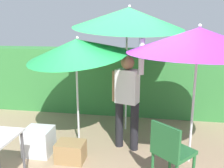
% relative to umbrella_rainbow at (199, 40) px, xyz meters
% --- Properties ---
extents(ground_plane, '(24.00, 24.00, 0.00)m').
position_rel_umbrella_rainbow_xyz_m(ground_plane, '(-1.29, 0.09, -1.87)').
color(ground_plane, '#9E8466').
extents(hedge_row, '(8.00, 0.70, 1.54)m').
position_rel_umbrella_rainbow_xyz_m(hedge_row, '(-1.29, 2.06, -1.10)').
color(hedge_row, '#38843D').
rests_on(hedge_row, ground_plane).
extents(umbrella_rainbow, '(2.02, 2.02, 2.10)m').
position_rel_umbrella_rainbow_xyz_m(umbrella_rainbow, '(0.00, 0.00, 0.00)').
color(umbrella_rainbow, silver).
rests_on(umbrella_rainbow, ground_plane).
extents(umbrella_orange, '(2.11, 2.11, 2.55)m').
position_rel_umbrella_rainbow_xyz_m(umbrella_orange, '(-1.09, 1.04, 0.34)').
color(umbrella_orange, silver).
rests_on(umbrella_orange, ground_plane).
extents(umbrella_yellow, '(1.73, 1.72, 2.03)m').
position_rel_umbrella_rainbow_xyz_m(umbrella_yellow, '(-1.87, 0.34, -0.17)').
color(umbrella_yellow, silver).
rests_on(umbrella_yellow, ground_plane).
extents(person_vendor, '(0.55, 0.32, 1.88)m').
position_rel_umbrella_rainbow_xyz_m(person_vendor, '(-1.01, 0.27, -0.94)').
color(person_vendor, black).
rests_on(person_vendor, ground_plane).
extents(chair_plastic, '(0.62, 0.62, 0.89)m').
position_rel_umbrella_rainbow_xyz_m(chair_plastic, '(-0.35, -0.65, -1.36)').
color(chair_plastic, '#236633').
rests_on(chair_plastic, ground_plane).
extents(cooler_box, '(0.44, 0.41, 0.44)m').
position_rel_umbrella_rainbow_xyz_m(cooler_box, '(-2.42, -0.17, -1.65)').
color(cooler_box, silver).
rests_on(cooler_box, ground_plane).
extents(crate_cardboard, '(0.44, 0.33, 0.31)m').
position_rel_umbrella_rainbow_xyz_m(crate_cardboard, '(-1.83, -0.29, -1.72)').
color(crate_cardboard, '#9E7A4C').
rests_on(crate_cardboard, ground_plane).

